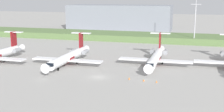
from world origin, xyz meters
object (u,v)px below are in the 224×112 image
at_px(antenna_mast, 195,19).
at_px(safety_cone_rear_marker, 157,82).
at_px(regional_jet_fourth, 156,57).
at_px(regional_jet_third, 69,57).
at_px(safety_cone_front_marker, 129,78).
at_px(safety_cone_mid_marker, 144,80).

xyz_separation_m(antenna_mast, safety_cone_rear_marker, (-8.78, -61.98, -11.01)).
relative_size(regional_jet_fourth, antenna_mast, 1.13).
distance_m(regional_jet_third, safety_cone_rear_marker, 31.80).
relative_size(regional_jet_third, regional_jet_fourth, 1.00).
distance_m(safety_cone_front_marker, safety_cone_mid_marker, 4.01).
bearing_deg(safety_cone_rear_marker, safety_cone_front_marker, 173.69).
distance_m(regional_jet_third, safety_cone_mid_marker, 28.63).
xyz_separation_m(antenna_mast, safety_cone_front_marker, (-16.09, -61.17, -11.01)).
distance_m(antenna_mast, safety_cone_mid_marker, 63.86).
height_order(safety_cone_front_marker, safety_cone_mid_marker, same).
relative_size(regional_jet_third, safety_cone_rear_marker, 56.36).
bearing_deg(regional_jet_fourth, safety_cone_front_marker, -104.16).
bearing_deg(safety_cone_front_marker, safety_cone_mid_marker, -7.88).
height_order(regional_jet_fourth, safety_cone_front_marker, regional_jet_fourth).
distance_m(regional_jet_third, antenna_mast, 63.46).
bearing_deg(regional_jet_third, antenna_mast, 52.65).
relative_size(regional_jet_fourth, safety_cone_front_marker, 56.36).
bearing_deg(safety_cone_front_marker, antenna_mast, 75.26).
xyz_separation_m(regional_jet_third, antenna_mast, (38.13, 49.96, 8.75)).
xyz_separation_m(regional_jet_third, safety_cone_mid_marker, (26.01, -11.76, -2.26)).
relative_size(regional_jet_fourth, safety_cone_mid_marker, 56.36).
relative_size(regional_jet_third, safety_cone_mid_marker, 56.36).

